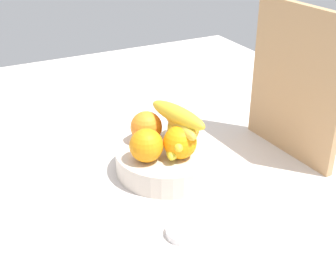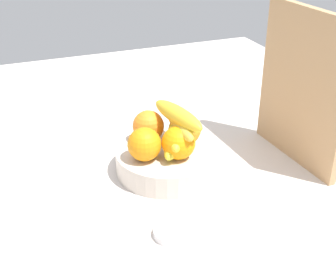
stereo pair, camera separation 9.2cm
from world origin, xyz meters
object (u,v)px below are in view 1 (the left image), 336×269
fruit_bowl (168,160)px  orange_center (184,129)px  orange_front_right (180,142)px  orange_front_left (146,145)px  jar_lid (184,232)px  cutting_board (295,83)px  orange_back_left (146,127)px  banana_bunch (177,127)px

fruit_bowl → orange_center: bearing=104.1°
orange_center → orange_front_right: bearing=-37.6°
orange_front_left → orange_front_right: size_ratio=1.00×
orange_front_left → jar_lid: bearing=-4.6°
fruit_bowl → cutting_board: bearing=80.2°
fruit_bowl → jar_lid: fruit_bowl is taller
orange_back_left → cutting_board: (11.44, 33.14, 8.97)cm
orange_back_left → cutting_board: 36.19cm
orange_front_right → fruit_bowl: bearing=-167.3°
cutting_board → jar_lid: size_ratio=5.13×
banana_bunch → cutting_board: 29.74cm
banana_bunch → orange_back_left: bearing=-142.5°
orange_front_left → jar_lid: orange_front_left is taller
orange_back_left → jar_lid: orange_back_left is taller
orange_front_right → banana_bunch: bearing=159.8°
fruit_bowl → banana_bunch: size_ratio=1.34×
orange_front_right → orange_center: (-5.18, 3.99, 0.00)cm
cutting_board → jar_lid: cutting_board is taller
jar_lid → orange_center: bearing=151.2°
fruit_bowl → banana_bunch: bearing=87.4°
orange_back_left → jar_lid: 29.71cm
fruit_bowl → banana_bunch: (0.10, 2.31, 7.96)cm
orange_front_right → orange_back_left: size_ratio=1.00×
orange_front_left → orange_back_left: 8.86cm
orange_front_left → cutting_board: (3.40, 36.87, 8.97)cm
orange_front_left → cutting_board: size_ratio=0.21×
cutting_board → orange_front_right: bearing=-95.3°
orange_front_right → orange_back_left: same height
orange_center → banana_bunch: banana_bunch is taller
fruit_bowl → orange_front_right: orange_front_right is taller
orange_front_left → orange_center: 11.53cm
orange_front_left → cutting_board: 38.10cm
orange_center → banana_bunch: bearing=-62.7°
banana_bunch → cutting_board: size_ratio=0.50×
orange_front_left → cutting_board: bearing=84.7°
fruit_bowl → orange_front_left: orange_front_left is taller
orange_front_right → jar_lid: bearing=-25.9°
orange_front_right → orange_center: bearing=142.4°
orange_front_left → orange_back_left: bearing=155.1°
orange_front_right → jar_lid: orange_front_right is taller
orange_center → orange_back_left: bearing=-123.8°
fruit_bowl → jar_lid: bearing=-19.7°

